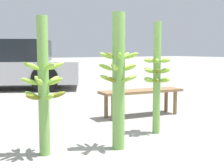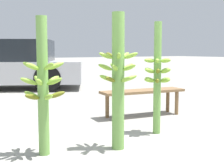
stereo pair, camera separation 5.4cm
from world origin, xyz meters
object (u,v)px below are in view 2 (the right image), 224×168
at_px(banana_stalk_right, 157,76).
at_px(parked_car, 2,65).
at_px(banana_stalk_left, 43,85).
at_px(banana_stalk_center, 118,80).
at_px(market_bench, 143,94).

height_order(banana_stalk_right, parked_car, banana_stalk_right).
relative_size(banana_stalk_left, banana_stalk_right, 0.99).
relative_size(banana_stalk_center, banana_stalk_right, 1.03).
bearing_deg(parked_car, banana_stalk_right, -146.63).
bearing_deg(banana_stalk_right, market_bench, 61.78).
distance_m(banana_stalk_left, market_bench, 2.22).
xyz_separation_m(banana_stalk_left, banana_stalk_right, (1.49, 0.02, 0.03)).
relative_size(banana_stalk_center, parked_car, 0.31).
bearing_deg(banana_stalk_right, parked_car, 95.35).
bearing_deg(parked_car, market_bench, -139.99).
distance_m(banana_stalk_left, banana_stalk_center, 0.77).
distance_m(market_bench, parked_car, 4.98).
xyz_separation_m(banana_stalk_center, parked_car, (0.21, 6.04, -0.10)).
bearing_deg(banana_stalk_left, market_bench, 25.32).
bearing_deg(market_bench, banana_stalk_center, -129.13).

